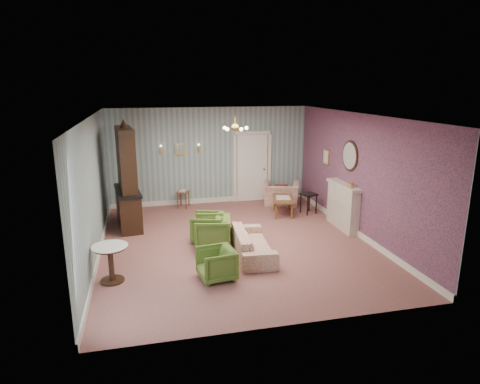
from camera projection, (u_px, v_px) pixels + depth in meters
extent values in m
plane|color=#925C54|center=(236.00, 243.00, 9.62)|extent=(7.00, 7.00, 0.00)
plane|color=white|center=(235.00, 116.00, 8.89)|extent=(7.00, 7.00, 0.00)
plane|color=gray|center=(210.00, 156.00, 12.56)|extent=(6.00, 0.00, 6.00)
plane|color=gray|center=(288.00, 236.00, 5.96)|extent=(6.00, 0.00, 6.00)
plane|color=gray|center=(94.00, 189.00, 8.60)|extent=(0.00, 7.00, 7.00)
plane|color=gray|center=(358.00, 175.00, 9.92)|extent=(0.00, 7.00, 7.00)
plane|color=#B95C6B|center=(358.00, 175.00, 9.92)|extent=(0.00, 7.00, 7.00)
imported|color=#4B6A25|center=(216.00, 262.00, 7.76)|extent=(0.69, 0.72, 0.66)
imported|color=#4B6A25|center=(213.00, 231.00, 9.25)|extent=(0.86, 0.90, 0.79)
imported|color=#4B6A25|center=(208.00, 226.00, 9.68)|extent=(0.85, 0.88, 0.72)
imported|color=#A44A42|center=(253.00, 239.00, 8.87)|extent=(0.67, 1.88, 0.72)
imported|color=#A44A42|center=(281.00, 190.00, 12.56)|extent=(1.21, 0.99, 0.91)
imported|color=gold|center=(351.00, 184.00, 9.94)|extent=(0.15, 0.15, 0.15)
cube|color=maroon|center=(281.00, 191.00, 12.40)|extent=(0.41, 0.28, 0.39)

